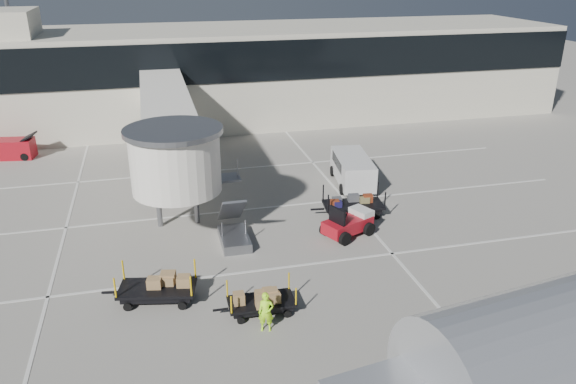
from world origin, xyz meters
name	(u,v)px	position (x,y,z in m)	size (l,w,h in m)	color
ground	(284,291)	(0.00, 0.00, 0.00)	(140.00, 140.00, 0.00)	#9E988D
lane_markings	(235,208)	(-0.67, 9.33, 0.01)	(40.00, 30.00, 0.02)	silver
terminal	(201,74)	(-0.35, 29.94, 4.11)	(64.00, 12.11, 15.20)	beige
jet_bridge	(169,128)	(-3.97, 12.26, 4.28)	(5.70, 20.40, 6.03)	white
baggage_tug	(349,224)	(4.59, 4.51, 0.64)	(2.99, 2.58, 1.76)	maroon
suitcase_cart	(355,206)	(5.79, 6.82, 0.56)	(4.20, 2.06, 1.62)	black
box_cart_near	(262,301)	(-1.26, -1.29, 0.49)	(3.37, 1.40, 1.32)	black
box_cart_far	(157,289)	(-5.38, 0.61, 0.54)	(4.04, 2.23, 1.55)	black
ground_worker	(266,312)	(-1.33, -2.54, 0.83)	(0.60, 0.40, 1.66)	#AAFD1A
minivan	(352,167)	(7.30, 11.45, 1.12)	(2.72, 5.16, 1.87)	silver
belt_loader	(9,149)	(-15.29, 22.33, 0.71)	(4.00, 2.02, 1.85)	maroon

